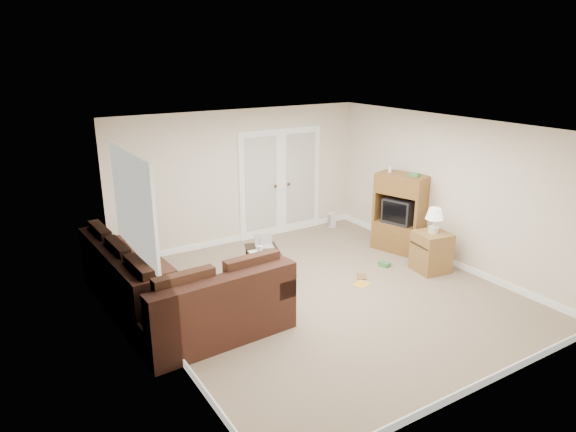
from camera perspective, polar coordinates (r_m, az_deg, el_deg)
floor at (r=7.83m, az=4.14°, el=-8.61°), size 5.50×5.50×0.00m
ceiling at (r=7.09m, az=4.59°, el=9.83°), size 5.00×5.50×0.02m
wall_left at (r=6.30m, az=-14.44°, el=-3.45°), size 0.02×5.50×2.50m
wall_right at (r=9.01m, az=17.37°, el=2.66°), size 0.02×5.50×2.50m
wall_back at (r=9.64m, az=-5.27°, el=4.35°), size 5.00×0.02×2.50m
wall_front at (r=5.53m, az=21.39°, el=-7.19°), size 5.00×0.02×2.50m
baseboards at (r=7.81m, az=4.15°, el=-8.28°), size 5.00×5.50×0.10m
french_doors at (r=10.06m, az=-0.81°, el=3.72°), size 1.80×0.05×2.13m
window_left at (r=7.14m, az=-16.80°, el=1.37°), size 0.05×1.92×1.42m
sectional_sofa at (r=7.18m, az=-12.98°, el=-8.40°), size 2.15×3.03×0.92m
coffee_table at (r=8.31m, az=-2.57°, el=-5.29°), size 0.78×1.11×0.68m
tv_armoire at (r=9.45m, az=12.38°, el=0.38°), size 0.73×0.99×1.53m
side_cabinet at (r=8.77m, az=15.66°, el=-3.50°), size 0.58×0.58×1.09m
space_heater at (r=10.66m, az=4.91°, el=-0.42°), size 0.13×0.11×0.32m
floor_magazine at (r=8.19m, az=8.15°, el=-7.50°), size 0.32×0.29×0.01m
floor_greenbox at (r=8.90m, az=10.66°, el=-5.28°), size 0.18×0.21×0.07m
floor_book at (r=8.43m, az=7.65°, el=-6.67°), size 0.26×0.27×0.02m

